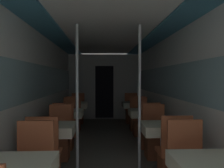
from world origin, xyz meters
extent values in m
cube|color=silver|center=(-1.28, 3.59, 1.14)|extent=(0.05, 9.97, 2.29)
cube|color=#9EC6D1|center=(-1.27, 3.59, 1.38)|extent=(0.03, 9.17, 0.62)
cube|color=silver|center=(1.28, 3.59, 1.14)|extent=(0.05, 9.97, 2.29)
cube|color=#9EC6D1|center=(1.27, 3.59, 1.38)|extent=(0.03, 9.17, 0.62)
cube|color=white|center=(0.00, 3.59, 2.34)|extent=(2.56, 9.97, 0.04)
cube|color=teal|center=(-1.05, 3.59, 2.30)|extent=(0.46, 9.57, 0.03)
cube|color=teal|center=(1.05, 3.59, 2.30)|extent=(0.46, 9.57, 0.03)
cube|color=#A8A8A3|center=(0.00, 7.44, 1.14)|extent=(2.51, 0.08, 2.29)
cube|color=black|center=(0.00, 7.40, 0.96)|extent=(0.64, 0.01, 1.83)
cube|color=#B2B2B7|center=(-0.87, 0.76, 0.71)|extent=(0.63, 0.63, 0.02)
cube|color=#B25633|center=(-0.87, 1.48, 0.71)|extent=(0.41, 0.04, 0.50)
cylinder|color=#B7B7BC|center=(-0.87, 2.51, 0.36)|extent=(0.08, 0.08, 0.69)
cube|color=#B2B2B7|center=(-0.87, 2.51, 0.71)|extent=(0.63, 0.63, 0.02)
cube|color=beige|center=(-0.87, 2.51, 0.65)|extent=(0.67, 0.67, 0.15)
cube|color=#B25633|center=(-0.87, 1.97, 0.43)|extent=(0.41, 0.41, 0.05)
cube|color=#B25633|center=(-0.87, 1.79, 0.71)|extent=(0.41, 0.04, 0.50)
cube|color=brown|center=(-0.87, 3.05, 0.20)|extent=(0.35, 0.35, 0.41)
cube|color=#B25633|center=(-0.87, 3.05, 0.43)|extent=(0.41, 0.41, 0.05)
cube|color=#B25633|center=(-0.87, 3.24, 0.71)|extent=(0.41, 0.04, 0.50)
cylinder|color=silver|center=(-0.49, 2.51, 1.14)|extent=(0.05, 0.05, 2.29)
cylinder|color=#4C4C51|center=(-0.87, 4.27, 0.01)|extent=(0.33, 0.33, 0.01)
cylinder|color=#B7B7BC|center=(-0.87, 4.27, 0.36)|extent=(0.08, 0.08, 0.69)
cube|color=#B2B2B7|center=(-0.87, 4.27, 0.71)|extent=(0.63, 0.63, 0.02)
cube|color=beige|center=(-0.87, 4.27, 0.65)|extent=(0.67, 0.67, 0.15)
cube|color=brown|center=(-0.87, 3.73, 0.20)|extent=(0.35, 0.35, 0.41)
cube|color=#B25633|center=(-0.87, 3.73, 0.43)|extent=(0.41, 0.41, 0.05)
cube|color=#B25633|center=(-0.87, 3.54, 0.71)|extent=(0.41, 0.04, 0.50)
cube|color=brown|center=(-0.87, 4.81, 0.20)|extent=(0.35, 0.35, 0.41)
cube|color=#B25633|center=(-0.87, 4.81, 0.43)|extent=(0.41, 0.41, 0.05)
cube|color=#B25633|center=(-0.87, 5.00, 0.71)|extent=(0.41, 0.04, 0.50)
cylinder|color=#4C4C51|center=(-0.87, 6.02, 0.01)|extent=(0.33, 0.33, 0.01)
cylinder|color=#B7B7BC|center=(-0.87, 6.02, 0.36)|extent=(0.08, 0.08, 0.69)
cube|color=#B2B2B7|center=(-0.87, 6.02, 0.71)|extent=(0.63, 0.63, 0.02)
cube|color=beige|center=(-0.87, 6.02, 0.65)|extent=(0.67, 0.67, 0.15)
cube|color=brown|center=(-0.87, 5.48, 0.20)|extent=(0.35, 0.35, 0.41)
cube|color=#B25633|center=(-0.87, 5.48, 0.43)|extent=(0.41, 0.41, 0.05)
cube|color=#B25633|center=(-0.87, 5.30, 0.71)|extent=(0.41, 0.04, 0.50)
cube|color=brown|center=(-0.87, 6.56, 0.20)|extent=(0.35, 0.35, 0.41)
cube|color=#B25633|center=(-0.87, 6.56, 0.43)|extent=(0.41, 0.41, 0.05)
cube|color=#B25633|center=(-0.87, 6.75, 0.71)|extent=(0.41, 0.04, 0.50)
cube|color=#B2B2B7|center=(0.87, 0.76, 0.71)|extent=(0.63, 0.63, 0.02)
cube|color=beige|center=(0.87, 0.76, 0.65)|extent=(0.67, 0.67, 0.15)
cube|color=#B25633|center=(0.87, 1.48, 0.71)|extent=(0.41, 0.04, 0.50)
cylinder|color=#4C4C51|center=(0.87, 2.51, 0.01)|extent=(0.33, 0.33, 0.01)
cylinder|color=#B7B7BC|center=(0.87, 2.51, 0.36)|extent=(0.08, 0.08, 0.69)
cube|color=#B2B2B7|center=(0.87, 2.51, 0.71)|extent=(0.63, 0.63, 0.02)
cube|color=beige|center=(0.87, 2.51, 0.65)|extent=(0.67, 0.67, 0.15)
cube|color=brown|center=(0.87, 1.97, 0.20)|extent=(0.35, 0.35, 0.41)
cube|color=#B25633|center=(0.87, 1.97, 0.43)|extent=(0.41, 0.41, 0.05)
cube|color=#B25633|center=(0.87, 1.79, 0.71)|extent=(0.41, 0.04, 0.50)
cube|color=brown|center=(0.87, 3.05, 0.20)|extent=(0.35, 0.35, 0.41)
cube|color=#B25633|center=(0.87, 3.05, 0.43)|extent=(0.41, 0.41, 0.05)
cube|color=#B25633|center=(0.87, 3.24, 0.71)|extent=(0.41, 0.04, 0.50)
cylinder|color=silver|center=(0.49, 2.51, 1.14)|extent=(0.05, 0.05, 2.29)
cylinder|color=#4C4C51|center=(0.87, 4.27, 0.01)|extent=(0.33, 0.33, 0.01)
cylinder|color=#B7B7BC|center=(0.87, 4.27, 0.36)|extent=(0.08, 0.08, 0.69)
cube|color=#B2B2B7|center=(0.87, 4.27, 0.71)|extent=(0.63, 0.63, 0.02)
cube|color=beige|center=(0.87, 4.27, 0.65)|extent=(0.67, 0.67, 0.15)
cube|color=brown|center=(0.87, 3.73, 0.20)|extent=(0.35, 0.35, 0.41)
cube|color=#B25633|center=(0.87, 3.73, 0.43)|extent=(0.41, 0.41, 0.05)
cube|color=#B25633|center=(0.87, 3.54, 0.71)|extent=(0.41, 0.04, 0.50)
cube|color=brown|center=(0.87, 4.81, 0.20)|extent=(0.35, 0.35, 0.41)
cube|color=#B25633|center=(0.87, 4.81, 0.43)|extent=(0.41, 0.41, 0.05)
cube|color=#B25633|center=(0.87, 5.00, 0.71)|extent=(0.41, 0.04, 0.50)
cylinder|color=#4C4C51|center=(0.87, 6.02, 0.01)|extent=(0.33, 0.33, 0.01)
cylinder|color=#B7B7BC|center=(0.87, 6.02, 0.36)|extent=(0.08, 0.08, 0.69)
cube|color=#B2B2B7|center=(0.87, 6.02, 0.71)|extent=(0.63, 0.63, 0.02)
cube|color=beige|center=(0.87, 6.02, 0.65)|extent=(0.67, 0.67, 0.15)
cube|color=brown|center=(0.87, 5.48, 0.20)|extent=(0.35, 0.35, 0.41)
cube|color=#B25633|center=(0.87, 5.48, 0.43)|extent=(0.41, 0.41, 0.05)
cube|color=#B25633|center=(0.87, 5.30, 0.71)|extent=(0.41, 0.04, 0.50)
cube|color=brown|center=(0.87, 6.56, 0.20)|extent=(0.35, 0.35, 0.41)
cube|color=#B25633|center=(0.87, 6.56, 0.43)|extent=(0.41, 0.41, 0.05)
cube|color=#B25633|center=(0.87, 6.75, 0.71)|extent=(0.41, 0.04, 0.50)
camera|label=1|loc=(-0.12, -1.39, 1.44)|focal=40.00mm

